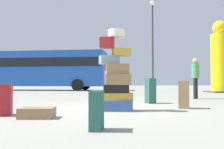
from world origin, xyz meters
TOP-DOWN VIEW (x-y plane):
  - ground_plane at (0.00, 0.00)m, footprint 80.00×80.00m
  - suitcase_tower at (0.12, -0.24)m, footprint 0.83×0.58m
  - suitcase_teal_foreground_near at (1.40, 1.60)m, footprint 0.33×0.36m
  - suitcase_brown_right_side at (-1.48, -1.27)m, footprint 0.66×0.48m
  - suitcase_brown_foreground_far at (1.90, 0.10)m, footprint 0.35×0.38m
  - suitcase_teal_white_trunk at (-0.38, -2.49)m, footprint 0.23×0.34m
  - suitcase_maroon_behind_tower at (-2.24, -0.83)m, footprint 0.36×0.45m
  - person_bearded_onlooker at (3.71, 3.44)m, footprint 0.30×0.30m
  - yellow_dummy_statue at (7.80, 8.90)m, footprint 1.59×1.59m
  - parked_bus at (-4.84, 14.28)m, footprint 11.23×4.65m
  - lamp_post at (3.92, 11.09)m, footprint 0.36×0.36m

SIDE VIEW (x-z plane):
  - ground_plane at x=0.00m, z-range 0.00..0.00m
  - suitcase_brown_right_side at x=-1.48m, z-range 0.00..0.19m
  - suitcase_teal_white_trunk at x=-0.38m, z-range 0.00..0.56m
  - suitcase_maroon_behind_tower at x=-2.24m, z-range 0.00..0.63m
  - suitcase_brown_foreground_far at x=1.90m, z-range 0.00..0.71m
  - suitcase_teal_foreground_near at x=1.40m, z-range 0.00..0.80m
  - suitcase_tower at x=0.12m, z-range -0.20..1.72m
  - person_bearded_onlooker at x=3.71m, z-range 0.16..1.81m
  - parked_bus at x=-4.84m, z-range 0.26..3.41m
  - yellow_dummy_statue at x=7.80m, z-range -0.25..4.43m
  - lamp_post at x=3.92m, z-range 0.96..7.62m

